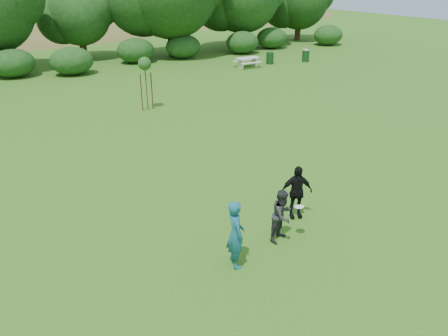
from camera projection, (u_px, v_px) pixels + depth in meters
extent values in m
plane|color=#19470C|center=(280.00, 241.00, 12.28)|extent=(120.00, 120.00, 0.00)
imported|color=#17536A|center=(236.00, 234.00, 10.93)|extent=(0.59, 0.76, 1.85)
imported|color=#28272A|center=(282.00, 215.00, 12.07)|extent=(0.90, 0.80, 1.53)
imported|color=black|center=(296.00, 192.00, 13.17)|extent=(1.08, 0.77, 1.69)
cylinder|color=#143818|center=(270.00, 58.00, 35.48)|extent=(0.60, 0.60, 0.90)
cylinder|color=white|center=(299.00, 207.00, 11.95)|extent=(0.27, 0.27, 0.08)
cylinder|color=#3D2518|center=(146.00, 87.00, 23.37)|extent=(0.05, 0.05, 2.50)
sphere|color=#244E1B|center=(145.00, 64.00, 22.86)|extent=(0.70, 0.70, 0.70)
cylinder|color=#3A2416|center=(141.00, 93.00, 23.33)|extent=(0.06, 0.06, 2.00)
cylinder|color=#3E2618|center=(152.00, 91.00, 23.62)|extent=(0.06, 0.06, 2.00)
cube|color=beige|center=(248.00, 58.00, 34.09)|extent=(1.80, 0.75, 0.08)
cube|color=#B4B3A8|center=(241.00, 64.00, 33.94)|extent=(0.10, 0.70, 0.68)
cube|color=beige|center=(254.00, 62.00, 34.56)|extent=(0.10, 0.70, 0.68)
cube|color=#B9B8AB|center=(252.00, 63.00, 33.74)|extent=(1.80, 0.28, 0.06)
cube|color=silver|center=(243.00, 60.00, 34.67)|extent=(1.80, 0.28, 0.06)
cylinder|color=#153B18|center=(306.00, 56.00, 36.39)|extent=(0.60, 0.60, 0.90)
ellipsoid|color=gray|center=(306.00, 50.00, 36.18)|extent=(0.60, 0.60, 0.20)
ellipsoid|color=olive|center=(125.00, 92.00, 83.62)|extent=(100.00, 64.00, 52.00)
ellipsoid|color=olive|center=(200.00, 56.00, 75.89)|extent=(60.00, 44.00, 24.00)
cylinder|color=#3A2616|center=(83.00, 45.00, 37.31)|extent=(0.60, 0.60, 2.27)
sphere|color=#194214|center=(79.00, 13.00, 36.25)|extent=(5.22, 5.22, 5.22)
cylinder|color=#3A2616|center=(172.00, 37.00, 38.10)|extent=(0.76, 0.76, 3.32)
cylinder|color=#3A2616|center=(242.00, 32.00, 42.76)|extent=(0.71, 0.71, 2.97)
cylinder|color=#3A2616|center=(298.00, 28.00, 47.46)|extent=(0.62, 0.62, 2.45)
sphere|color=#194214|center=(300.00, 0.00, 46.27)|extent=(6.03, 6.03, 6.03)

